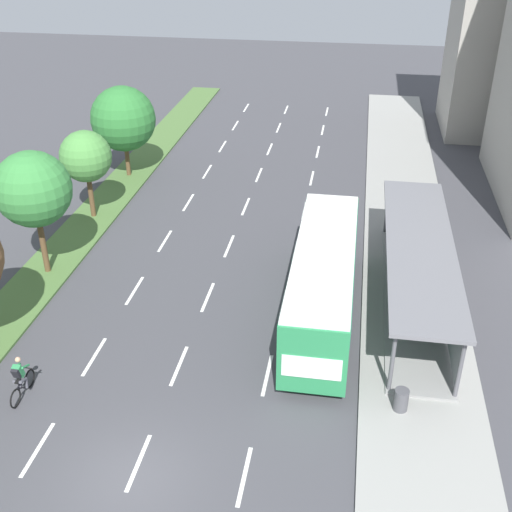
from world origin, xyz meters
TOP-DOWN VIEW (x-y plane):
  - ground_plane at (0.00, 0.00)m, footprint 140.00×140.00m
  - median_strip at (-8.30, 20.00)m, footprint 2.60×52.00m
  - sidewalk_right at (9.25, 20.00)m, footprint 4.50×52.00m
  - lane_divider_left at (-3.50, 18.11)m, footprint 0.14×47.23m
  - lane_divider_center at (0.00, 18.11)m, footprint 0.14×47.23m
  - lane_divider_right at (3.50, 18.11)m, footprint 0.14×47.23m
  - bus_shelter at (9.53, 11.75)m, footprint 2.90×13.71m
  - bus at (5.25, 9.98)m, footprint 2.54×11.29m
  - cyclist at (-5.17, 3.06)m, footprint 0.46×1.82m
  - median_tree_third at (-8.19, 11.52)m, footprint 3.53×3.53m
  - median_tree_fourth at (-8.32, 17.74)m, footprint 2.83×2.83m
  - median_tree_fifth at (-8.37, 23.96)m, footprint 4.06×4.06m
  - trash_bin at (8.45, 4.43)m, footprint 0.52×0.52m

SIDE VIEW (x-z plane):
  - ground_plane at x=0.00m, z-range 0.00..0.00m
  - lane_divider_left at x=-3.50m, z-range 0.00..0.01m
  - lane_divider_center at x=0.00m, z-range 0.00..0.01m
  - lane_divider_right at x=3.50m, z-range 0.00..0.01m
  - median_strip at x=-8.30m, z-range 0.00..0.12m
  - sidewalk_right at x=9.25m, z-range 0.00..0.15m
  - trash_bin at x=8.45m, z-range 0.15..1.00m
  - cyclist at x=-5.17m, z-range -0.06..1.65m
  - bus_shelter at x=9.53m, z-range 0.43..3.29m
  - bus at x=5.25m, z-range 0.38..3.75m
  - median_tree_fourth at x=-8.32m, z-range 1.18..6.17m
  - median_tree_fifth at x=-8.37m, z-range 0.97..6.75m
  - median_tree_third at x=-8.19m, z-range 1.38..7.46m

